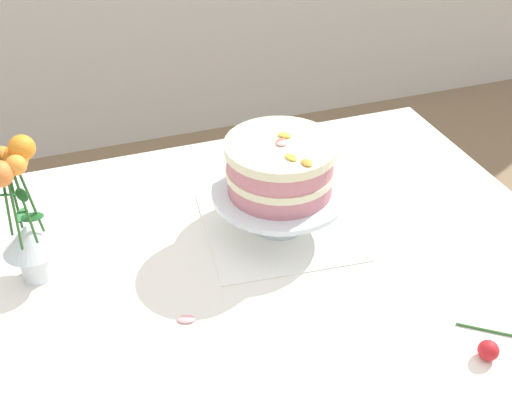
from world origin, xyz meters
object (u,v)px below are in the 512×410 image
Objects in this scene: dining_table at (241,302)px; layer_cake at (280,166)px; cake_stand at (279,196)px; flower_vase at (23,216)px; fallen_rose at (488,349)px.

dining_table is 0.30m from layer_cake.
dining_table is at bearing -138.44° from cake_stand.
flower_vase reaches higher than cake_stand.
dining_table is 0.47m from flower_vase.
dining_table is 4.83× the size of cake_stand.
layer_cake is at bearing -0.88° from flower_vase.
flower_vase reaches higher than fallen_rose.
cake_stand is 0.51m from flower_vase.
fallen_rose reaches higher than dining_table.
dining_table is 0.24m from cake_stand.
layer_cake is at bearing -73.87° from cake_stand.
cake_stand is 2.86× the size of fallen_rose.
fallen_rose is at bearing -46.00° from dining_table.
layer_cake is 0.70× the size of flower_vase.
cake_stand is at bearing -0.87° from flower_vase.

